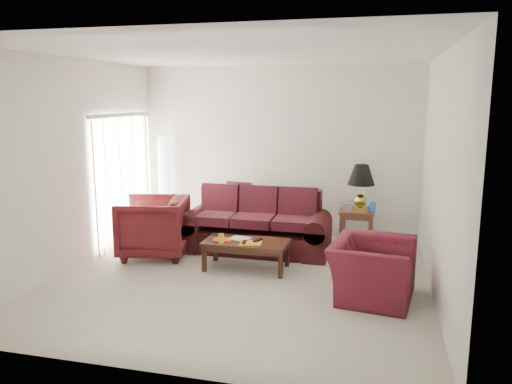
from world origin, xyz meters
TOP-DOWN VIEW (x-y plane):
  - floor at (0.00, 0.00)m, footprint 5.00×5.00m
  - blinds at (-2.42, 1.30)m, footprint 0.10×2.00m
  - sofa at (-0.12, 1.27)m, footprint 2.45×1.25m
  - throw_pillow at (-0.64, 2.12)m, footprint 0.46×0.26m
  - end_table at (1.45, 1.94)m, footprint 0.61×0.61m
  - table_lamp at (1.49, 1.99)m, footprint 0.59×0.59m
  - clock at (1.30, 1.80)m, footprint 0.14×0.08m
  - blue_canister at (1.70, 1.82)m, footprint 0.12×0.12m
  - picture_frame at (1.27, 2.14)m, footprint 0.22×0.23m
  - floor_lamp at (-2.09, 2.20)m, footprint 0.33×0.33m
  - armchair_left at (-1.59, 0.63)m, footprint 1.22×1.19m
  - armchair_right at (1.75, -0.24)m, footprint 1.10×1.22m
  - coffee_table at (-0.03, 0.38)m, footprint 1.35×1.04m
  - magazine_red at (-0.37, 0.34)m, footprint 0.27×0.21m
  - magazine_white at (-0.14, 0.46)m, footprint 0.30×0.24m
  - magazine_orange at (0.07, 0.26)m, footprint 0.32×0.25m
  - remote_a at (-0.01, 0.24)m, footprint 0.06×0.17m
  - remote_b at (0.15, 0.36)m, footprint 0.12×0.18m
  - yellow_glass at (-0.34, 0.20)m, footprint 0.10×0.10m

SIDE VIEW (x-z plane):
  - floor at x=0.00m, z-range 0.00..0.00m
  - coffee_table at x=-0.03m, z-range 0.00..0.42m
  - end_table at x=1.45m, z-range 0.00..0.62m
  - armchair_right at x=1.75m, z-range 0.00..0.71m
  - magazine_red at x=-0.37m, z-range 0.42..0.44m
  - magazine_white at x=-0.14m, z-range 0.42..0.44m
  - magazine_orange at x=0.07m, z-range 0.42..0.44m
  - remote_a at x=-0.01m, z-range 0.44..0.46m
  - remote_b at x=0.15m, z-range 0.44..0.46m
  - armchair_left at x=-1.59m, z-range 0.00..0.93m
  - sofa at x=-0.12m, z-range 0.00..0.97m
  - yellow_glass at x=-0.34m, z-range 0.42..0.55m
  - clock at x=1.30m, z-range 0.62..0.75m
  - blue_canister at x=1.70m, z-range 0.62..0.78m
  - picture_frame at x=1.27m, z-range 0.68..0.74m
  - throw_pillow at x=-0.64m, z-range 0.52..0.98m
  - floor_lamp at x=-2.09m, z-range 0.00..1.76m
  - table_lamp at x=1.49m, z-range 0.62..1.36m
  - blinds at x=-2.42m, z-range 0.00..2.16m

